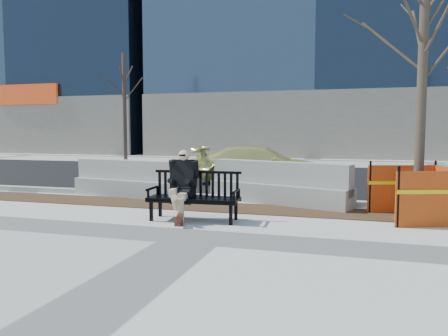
{
  "coord_description": "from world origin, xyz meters",
  "views": [
    {
      "loc": [
        2.32,
        -6.32,
        1.65
      ],
      "look_at": [
        -0.08,
        1.76,
        0.93
      ],
      "focal_mm": 35.23,
      "sensor_mm": 36.0,
      "label": 1
    }
  ],
  "objects_px": {
    "sedan": "(261,184)",
    "bench": "(194,220)",
    "jersey_barrier_left": "(133,197)",
    "seated_man": "(183,219)",
    "jersey_barrier_right": "(278,203)",
    "tree_fence": "(417,220)"
  },
  "relations": [
    {
      "from": "seated_man",
      "to": "jersey_barrier_left",
      "type": "xyz_separation_m",
      "value": [
        -2.26,
        2.27,
        0.0
      ]
    },
    {
      "from": "tree_fence",
      "to": "jersey_barrier_right",
      "type": "height_order",
      "value": "tree_fence"
    },
    {
      "from": "bench",
      "to": "sedan",
      "type": "relative_size",
      "value": 0.42
    },
    {
      "from": "seated_man",
      "to": "sedan",
      "type": "relative_size",
      "value": 0.32
    },
    {
      "from": "sedan",
      "to": "jersey_barrier_right",
      "type": "height_order",
      "value": "sedan"
    },
    {
      "from": "bench",
      "to": "jersey_barrier_right",
      "type": "relative_size",
      "value": 0.51
    },
    {
      "from": "seated_man",
      "to": "sedan",
      "type": "distance_m",
      "value": 5.66
    },
    {
      "from": "bench",
      "to": "jersey_barrier_left",
      "type": "bearing_deg",
      "value": 133.76
    },
    {
      "from": "jersey_barrier_left",
      "to": "jersey_barrier_right",
      "type": "height_order",
      "value": "jersey_barrier_right"
    },
    {
      "from": "sedan",
      "to": "bench",
      "type": "bearing_deg",
      "value": 173.56
    },
    {
      "from": "seated_man",
      "to": "tree_fence",
      "type": "relative_size",
      "value": 0.24
    },
    {
      "from": "seated_man",
      "to": "jersey_barrier_right",
      "type": "xyz_separation_m",
      "value": [
        1.41,
        2.3,
        0.0
      ]
    },
    {
      "from": "tree_fence",
      "to": "jersey_barrier_left",
      "type": "height_order",
      "value": "tree_fence"
    },
    {
      "from": "sedan",
      "to": "seated_man",
      "type": "bearing_deg",
      "value": 171.21
    },
    {
      "from": "bench",
      "to": "tree_fence",
      "type": "xyz_separation_m",
      "value": [
        3.95,
        1.26,
        0.0
      ]
    },
    {
      "from": "bench",
      "to": "jersey_barrier_right",
      "type": "height_order",
      "value": "jersey_barrier_right"
    },
    {
      "from": "bench",
      "to": "sedan",
      "type": "distance_m",
      "value": 5.68
    },
    {
      "from": "seated_man",
      "to": "bench",
      "type": "bearing_deg",
      "value": -11.42
    },
    {
      "from": "sedan",
      "to": "jersey_barrier_right",
      "type": "bearing_deg",
      "value": -167.39
    },
    {
      "from": "bench",
      "to": "seated_man",
      "type": "relative_size",
      "value": 1.33
    },
    {
      "from": "seated_man",
      "to": "jersey_barrier_right",
      "type": "distance_m",
      "value": 2.7
    },
    {
      "from": "tree_fence",
      "to": "jersey_barrier_right",
      "type": "xyz_separation_m",
      "value": [
        -2.77,
        1.07,
        0.0
      ]
    }
  ]
}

